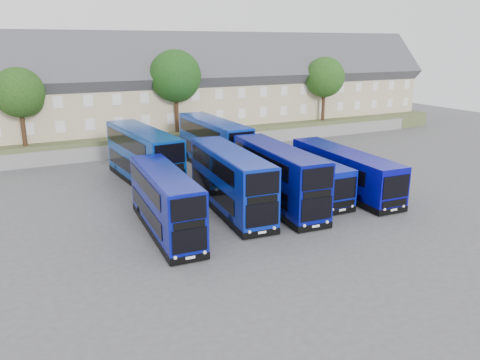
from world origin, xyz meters
name	(u,v)px	position (x,y,z in m)	size (l,w,h in m)	color
ground	(276,225)	(0.00, 0.00, 0.00)	(120.00, 120.00, 0.00)	#4C4C52
retaining_wall	(165,147)	(0.00, 24.00, 0.75)	(70.00, 0.40, 1.50)	slate
earth_bank	(141,130)	(0.00, 34.00, 1.00)	(80.00, 20.00, 2.00)	#495731
terrace_row	(195,87)	(6.00, 30.00, 6.60)	(66.00, 10.40, 11.20)	tan
dd_front_left	(165,203)	(-6.92, 2.19, 1.98)	(2.84, 10.27, 4.04)	#070F89
dd_front_mid	(230,182)	(-1.44, 4.04, 2.18)	(3.43, 11.32, 4.44)	#0820A2
dd_front_right	(277,178)	(2.14, 3.43, 2.19)	(3.36, 11.36, 4.45)	#060C7D
dd_rear_left	(143,158)	(-5.21, 13.56, 2.33)	(3.71, 12.12, 4.75)	navy
dd_rear_right	(214,145)	(2.27, 15.62, 2.32)	(2.80, 11.91, 4.73)	#092EA5
coach_east_a	(300,174)	(5.44, 5.33, 1.55)	(2.82, 11.66, 3.16)	#0814A1
coach_east_b	(344,172)	(8.87, 4.10, 1.66)	(3.25, 12.50, 3.39)	#080792
tree_west	(21,94)	(-13.85, 25.10, 7.05)	(4.80, 4.80, 7.65)	#382314
tree_mid	(176,78)	(2.15, 25.60, 8.07)	(5.76, 5.76, 9.18)	#382314
tree_east	(325,79)	(22.15, 25.10, 7.39)	(5.12, 5.12, 8.16)	#382314
tree_far	(330,72)	(28.15, 32.10, 7.73)	(5.44, 5.44, 8.67)	#382314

